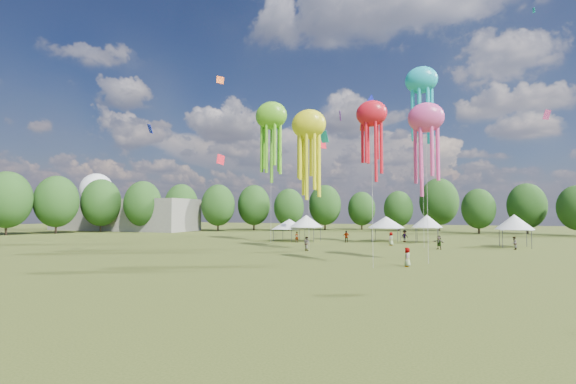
% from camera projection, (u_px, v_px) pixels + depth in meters
% --- Properties ---
extents(spectator_near, '(1.06, 1.03, 1.73)m').
position_uv_depth(spectator_near, '(307.00, 244.00, 48.34)').
color(spectator_near, gray).
rests_on(spectator_near, ground).
extents(spectators_far, '(30.31, 30.61, 1.86)m').
position_uv_depth(spectators_far, '(405.00, 240.00, 54.52)').
color(spectators_far, gray).
rests_on(spectators_far, ground).
extents(festival_tents, '(37.78, 10.56, 4.42)m').
position_uv_depth(festival_tents, '(374.00, 222.00, 61.88)').
color(festival_tents, '#47474C').
rests_on(festival_tents, ground).
extents(show_kites, '(27.71, 24.93, 24.55)m').
position_uv_depth(show_kites, '(328.00, 126.00, 52.94)').
color(show_kites, yellow).
rests_on(show_kites, ground).
extents(small_kites, '(78.08, 54.35, 37.33)m').
position_uv_depth(small_kites, '(379.00, 27.00, 51.58)').
color(small_kites, yellow).
rests_on(small_kites, ground).
extents(treeline, '(201.57, 95.24, 13.43)m').
position_uv_depth(treeline, '(383.00, 202.00, 69.93)').
color(treeline, '#38281C').
rests_on(treeline, ground).
extents(hangar, '(40.00, 12.00, 8.00)m').
position_uv_depth(hangar, '(123.00, 215.00, 103.50)').
color(hangar, gray).
rests_on(hangar, ground).
extents(radome, '(9.00, 9.00, 16.00)m').
position_uv_depth(radome, '(96.00, 194.00, 115.23)').
color(radome, white).
rests_on(radome, ground).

